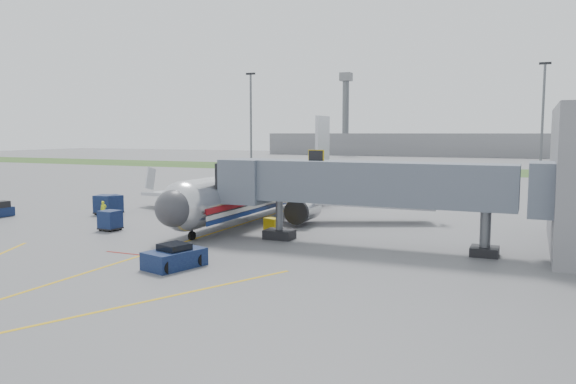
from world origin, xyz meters
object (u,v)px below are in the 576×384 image
at_px(belt_loader, 210,208).
at_px(ramp_worker, 104,209).
at_px(airliner, 267,189).
at_px(baggage_tug, 1,210).
at_px(pushback_tug, 175,257).

relative_size(belt_loader, ramp_worker, 2.88).
distance_m(belt_loader, ramp_worker, 10.30).
xyz_separation_m(airliner, baggage_tug, (-23.55, -10.72, -1.97)).
distance_m(airliner, ramp_worker, 15.89).
xyz_separation_m(belt_loader, ramp_worker, (-7.93, -6.56, 0.26)).
bearing_deg(belt_loader, airliner, 4.68).
relative_size(airliner, ramp_worker, 22.20).
xyz_separation_m(baggage_tug, belt_loader, (17.37, 10.21, -0.14)).
bearing_deg(baggage_tug, belt_loader, 30.45).
bearing_deg(airliner, ramp_worker, -153.41).
bearing_deg(ramp_worker, baggage_tug, 142.56).
relative_size(airliner, baggage_tug, 15.58).
height_order(baggage_tug, ramp_worker, ramp_worker).
distance_m(airliner, belt_loader, 6.55).
bearing_deg(airliner, pushback_tug, -79.34).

